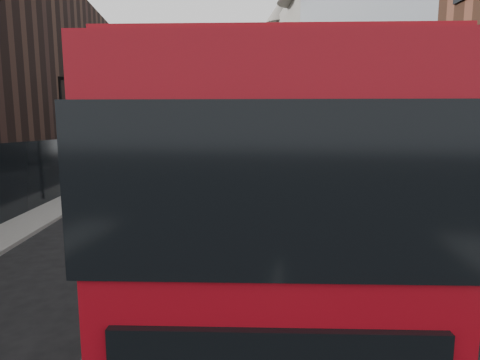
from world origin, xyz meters
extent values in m
cube|color=slate|center=(7.50, 25.00, 0.07)|extent=(3.00, 80.00, 0.15)
cube|color=slate|center=(-8.00, 25.00, 0.07)|extent=(2.00, 80.00, 0.15)
cube|color=#AFB4BA|center=(11.50, 21.00, 10.00)|extent=(5.00, 22.00, 20.00)
cube|color=silver|center=(9.15, 21.00, 1.90)|extent=(0.35, 21.00, 3.80)
cube|color=slate|center=(11.50, 44.00, 9.00)|extent=(5.00, 24.00, 18.00)
cone|color=slate|center=(9.50, 44.00, 19.50)|extent=(4.00, 4.00, 3.00)
cone|color=slate|center=(9.50, 52.00, 19.50)|extent=(4.00, 4.00, 3.00)
cube|color=black|center=(-11.50, 30.00, 7.00)|extent=(5.00, 24.00, 14.00)
cube|color=slate|center=(-11.50, 52.00, 6.50)|extent=(5.00, 20.00, 13.00)
cylinder|color=black|center=(-8.30, 18.00, 3.65)|extent=(0.16, 0.16, 7.00)
cube|color=black|center=(-7.90, 18.00, 7.05)|extent=(0.90, 0.15, 0.18)
cube|color=#FFF2CC|center=(-7.50, 18.00, 6.93)|extent=(0.35, 0.22, 0.12)
cube|color=maroon|center=(1.10, 3.85, 2.65)|extent=(4.21, 12.39, 4.42)
cube|color=black|center=(1.10, 3.85, 1.93)|extent=(4.34, 12.46, 1.21)
cube|color=black|center=(1.10, 3.85, 3.81)|extent=(4.34, 12.46, 1.21)
cube|color=black|center=(1.84, 9.90, 2.10)|extent=(2.34, 0.36, 1.55)
cube|color=maroon|center=(1.10, 3.85, 4.89)|extent=(4.05, 11.90, 0.12)
cylinder|color=black|center=(0.35, 7.85, 0.55)|extent=(0.46, 1.14, 1.10)
cylinder|color=black|center=(2.80, 7.56, 0.55)|extent=(0.46, 1.14, 1.10)
cube|color=black|center=(3.30, 39.65, 1.93)|extent=(2.75, 10.96, 3.07)
cube|color=black|center=(3.30, 39.65, 1.73)|extent=(2.87, 11.01, 1.09)
cube|color=black|center=(3.44, 34.17, 1.88)|extent=(2.11, 0.13, 1.39)
cube|color=black|center=(3.16, 45.13, 1.88)|extent=(2.11, 0.13, 1.39)
cube|color=black|center=(3.30, 39.65, 3.50)|extent=(2.64, 10.52, 0.12)
cylinder|color=black|center=(2.13, 43.11, 0.50)|extent=(0.32, 1.00, 0.99)
cylinder|color=black|center=(4.30, 43.16, 0.50)|extent=(0.32, 1.00, 0.99)
cylinder|color=black|center=(2.30, 36.13, 0.50)|extent=(0.32, 1.00, 0.99)
cylinder|color=black|center=(4.48, 36.19, 0.50)|extent=(0.32, 1.00, 0.99)
imported|color=black|center=(3.42, 12.00, 0.72)|extent=(2.17, 4.40, 1.44)
imported|color=#9C9FA4|center=(3.28, 18.00, 0.73)|extent=(1.76, 4.48, 1.45)
imported|color=black|center=(4.23, 31.63, 0.62)|extent=(1.88, 4.32, 1.24)
camera|label=1|loc=(-0.11, -4.56, 4.23)|focal=28.00mm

